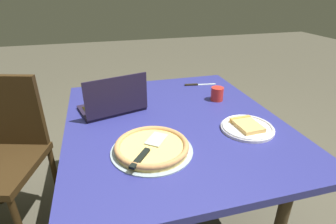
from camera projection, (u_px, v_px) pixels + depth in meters
ground_plane at (173, 214)px, 1.72m from camera, size 12.00×12.00×0.00m
dining_table at (173, 131)px, 1.45m from camera, size 1.29×1.12×0.70m
laptop at (113, 104)px, 1.48m from camera, size 0.31×0.40×0.23m
pizza_plate at (247, 127)px, 1.31m from camera, size 0.26×0.26×0.04m
pizza_tray at (152, 147)px, 1.14m from camera, size 0.36×0.36×0.04m
table_knife at (197, 85)px, 1.89m from camera, size 0.05×0.23×0.01m
drink_cup at (217, 94)px, 1.63m from camera, size 0.08×0.08×0.08m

